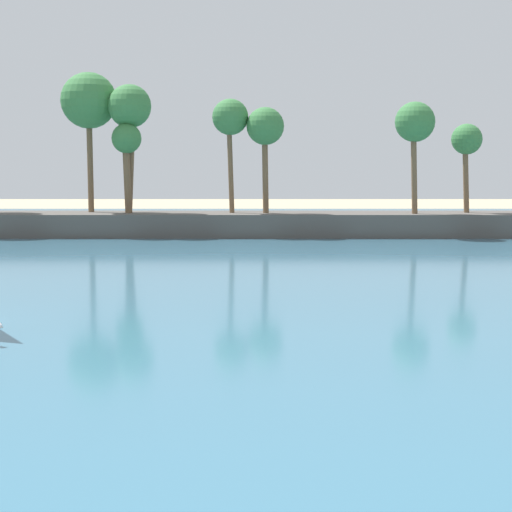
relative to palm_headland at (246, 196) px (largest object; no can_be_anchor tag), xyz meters
The scene contains 2 objects.
sea 6.64m from the palm_headland, 91.62° to the right, with size 220.00×91.65×0.06m, color #386B84.
palm_headland is the anchor object (origin of this frame).
Camera 1 is at (0.64, -4.74, 5.41)m, focal length 58.85 mm.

